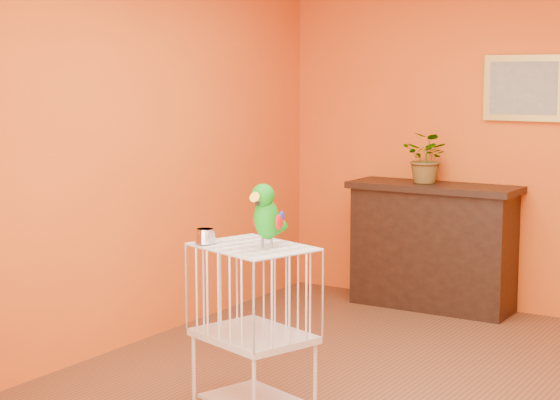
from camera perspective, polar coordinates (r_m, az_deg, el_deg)
The scene contains 8 objects.
ground at distance 5.62m, azimuth 7.06°, elevation -11.67°, with size 4.50×4.50×0.00m, color brown.
room_shell at distance 5.31m, azimuth 7.34°, elevation 4.67°, with size 4.50×4.50×4.50m.
console_cabinet at distance 7.53m, azimuth 9.27°, elevation -2.79°, with size 1.35×0.48×1.00m.
potted_plant at distance 7.46m, azimuth 8.99°, elevation 2.22°, with size 0.36×0.40×0.32m, color #26722D.
framed_picture at distance 7.38m, azimuth 14.63°, elevation 6.62°, with size 0.62×0.04×0.50m.
birdcage at distance 5.15m, azimuth -1.63°, elevation -7.76°, with size 0.72×0.63×0.94m.
feed_cup at distance 5.10m, azimuth -4.59°, elevation -2.20°, with size 0.11×0.11×0.08m, color silver.
parrot at distance 4.97m, azimuth -0.82°, elevation -0.90°, with size 0.17×0.31×0.35m.
Camera 1 is at (2.21, -4.82, 1.86)m, focal length 60.00 mm.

